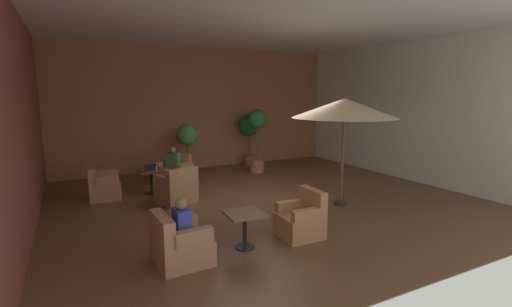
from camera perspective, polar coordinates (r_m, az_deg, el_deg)
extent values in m
cube|color=brown|center=(9.00, 1.35, -7.29)|extent=(9.87, 9.12, 0.02)
cube|color=#A06043|center=(12.78, -8.47, 6.98)|extent=(9.87, 0.08, 4.11)
cube|color=brown|center=(7.61, -33.01, 3.99)|extent=(0.08, 9.12, 4.11)
cube|color=silver|center=(11.80, 22.86, 6.16)|extent=(0.08, 9.12, 4.11)
cube|color=white|center=(8.76, 1.46, 19.72)|extent=(9.87, 9.12, 0.06)
cylinder|color=black|center=(9.90, -16.01, -5.98)|extent=(0.41, 0.41, 0.02)
cylinder|color=black|center=(9.83, -16.09, -4.41)|extent=(0.07, 0.07, 0.58)
cube|color=brown|center=(9.76, -16.17, -2.66)|extent=(0.63, 0.63, 0.03)
cube|color=#A67450|center=(8.92, -12.47, -6.08)|extent=(0.98, 0.96, 0.46)
cube|color=#A67450|center=(8.57, -11.49, -3.65)|extent=(0.80, 0.41, 0.42)
cube|color=#A67450|center=(8.69, -14.52, -4.21)|extent=(0.30, 0.59, 0.23)
cube|color=#A67450|center=(9.04, -10.93, -3.55)|extent=(0.30, 0.59, 0.23)
cube|color=#B47855|center=(10.77, -12.80, -3.44)|extent=(1.09, 1.08, 0.45)
cube|color=#B47855|center=(10.93, -12.13, -1.03)|extent=(0.68, 0.68, 0.37)
cube|color=#B47855|center=(10.50, -11.38, -1.95)|extent=(0.49, 0.50, 0.19)
cube|color=#B47855|center=(10.84, -14.51, -1.71)|extent=(0.49, 0.50, 0.19)
cube|color=#AD7152|center=(9.78, -22.60, -5.28)|extent=(0.77, 0.85, 0.44)
cube|color=#AD7152|center=(9.69, -24.40, -3.04)|extent=(0.21, 0.81, 0.38)
cube|color=#AD7152|center=(10.03, -22.53, -3.00)|extent=(0.57, 0.17, 0.21)
cube|color=#AD7152|center=(9.38, -22.45, -3.82)|extent=(0.57, 0.17, 0.21)
cylinder|color=black|center=(6.34, -1.76, -14.46)|extent=(0.33, 0.33, 0.02)
cylinder|color=black|center=(6.23, -1.77, -12.12)|extent=(0.07, 0.07, 0.58)
cube|color=brown|center=(6.12, -1.79, -9.44)|extent=(0.65, 0.65, 0.03)
cube|color=#A46E51|center=(5.87, -11.41, -14.67)|extent=(0.82, 0.83, 0.40)
cube|color=#A46E51|center=(5.63, -14.53, -11.37)|extent=(0.21, 0.80, 0.41)
cube|color=#A46E51|center=(6.05, -12.12, -10.75)|extent=(0.62, 0.18, 0.23)
cube|color=#A46E51|center=(5.48, -9.97, -12.85)|extent=(0.62, 0.18, 0.23)
cube|color=#A76F46|center=(6.75, 6.80, -11.19)|extent=(0.73, 0.72, 0.42)
cube|color=#A76F46|center=(6.76, 8.87, -7.35)|extent=(0.17, 0.71, 0.44)
cube|color=#A76F46|center=(6.41, 7.93, -9.48)|extent=(0.56, 0.16, 0.19)
cube|color=#A76F46|center=(6.85, 5.28, -8.16)|extent=(0.56, 0.16, 0.19)
cylinder|color=#2D2D2D|center=(8.81, 13.18, -7.58)|extent=(0.32, 0.32, 0.08)
cylinder|color=brown|center=(8.55, 13.47, -0.04)|extent=(0.06, 0.06, 2.42)
cone|color=#D9B88E|center=(8.44, 13.75, 6.96)|extent=(2.38, 2.38, 0.44)
cylinder|color=#A25E47|center=(12.02, 0.16, -1.98)|extent=(0.48, 0.48, 0.41)
cylinder|color=brown|center=(11.89, 0.16, 1.52)|extent=(0.06, 0.06, 1.07)
sphere|color=#255B33|center=(11.81, 0.16, 5.42)|extent=(0.64, 0.64, 0.64)
cylinder|color=silver|center=(11.81, -10.60, -2.43)|extent=(0.34, 0.34, 0.37)
cylinder|color=brown|center=(11.72, -10.67, -0.06)|extent=(0.06, 0.06, 0.62)
sphere|color=#447F46|center=(11.64, -10.76, 2.87)|extent=(0.69, 0.69, 0.69)
cylinder|color=#AC614A|center=(13.19, -1.02, -1.08)|extent=(0.38, 0.38, 0.35)
cylinder|color=brown|center=(13.10, -1.03, 1.35)|extent=(0.06, 0.06, 0.78)
sphere|color=#236B32|center=(13.01, -1.04, 4.48)|extent=(0.77, 0.77, 0.77)
cube|color=#467756|center=(10.68, -12.89, -1.09)|extent=(0.43, 0.43, 0.45)
sphere|color=#85654A|center=(10.63, -12.95, 0.54)|extent=(0.18, 0.18, 0.18)
cube|color=#3240A1|center=(5.71, -11.55, -10.73)|extent=(0.23, 0.34, 0.46)
sphere|color=olive|center=(5.61, -11.66, -7.71)|extent=(0.19, 0.19, 0.19)
cylinder|color=white|center=(9.73, -15.54, -2.23)|extent=(0.08, 0.08, 0.11)
cube|color=#9EA0A5|center=(9.67, -16.55, -2.65)|extent=(0.35, 0.29, 0.01)
cube|color=black|center=(9.55, -16.30, -2.18)|extent=(0.30, 0.08, 0.19)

